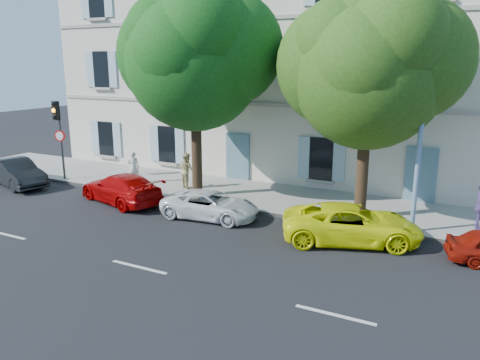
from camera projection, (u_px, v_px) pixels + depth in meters
The scene contains 16 objects.
ground at pixel (208, 227), 17.47m from camera, with size 90.00×90.00×0.00m, color black.
sidewalk at pixel (258, 196), 21.29m from camera, with size 36.00×4.50×0.15m, color #A09E96.
kerb at pixel (236, 208), 19.42m from camera, with size 36.00×0.16×0.16m, color #9E998E.
building at pixel (305, 62), 24.81m from camera, with size 28.00×7.00×12.00m, color beige.
car_dark_sedan at pixel (16, 173), 23.12m from camera, with size 1.44×4.12×1.36m, color black.
car_red_coupe at pixel (121, 188), 20.39m from camera, with size 1.81×4.45×1.29m, color #B00505.
car_white_coupe at pixel (210, 205), 18.35m from camera, with size 1.78×3.85×1.07m, color white.
car_yellow_supercar at pixel (352, 224), 15.86m from camera, with size 2.15×4.66×1.30m, color #F7FF0A.
tree_left at pixel (195, 62), 19.72m from camera, with size 5.84×5.84×9.05m.
tree_right at pixel (369, 74), 16.77m from camera, with size 5.48×5.48×8.44m.
traffic_light at pixel (58, 123), 23.35m from camera, with size 0.33×0.45×3.98m.
road_sign at pixel (61, 144), 23.71m from camera, with size 0.58×0.17×2.52m.
street_lamp at pixel (424, 92), 15.26m from camera, with size 0.35×1.84×8.62m.
pedestrian_a at pixel (134, 167), 23.15m from camera, with size 0.57×0.37×1.57m, color silver.
pedestrian_b at pixel (187, 170), 22.22m from camera, with size 0.82×0.64×1.69m, color tan.
pedestrian_c at pixel (480, 207), 16.53m from camera, with size 0.99×0.41×1.69m, color #6B5196.
Camera 1 is at (8.62, -14.14, 5.95)m, focal length 35.00 mm.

